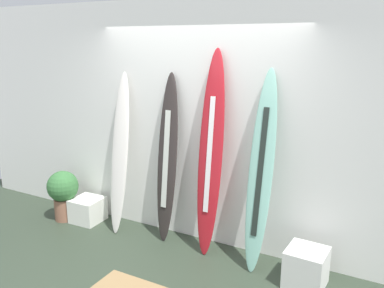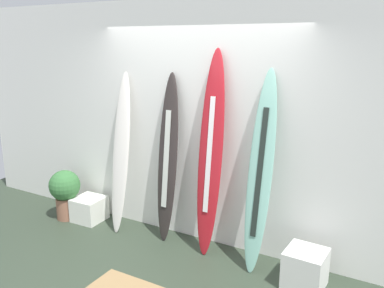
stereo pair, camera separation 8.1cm
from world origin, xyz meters
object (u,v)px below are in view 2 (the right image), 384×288
Objects in this scene: surfboard_seafoam at (260,174)px; potted_plant at (65,191)px; surfboard_crimson at (210,156)px; surfboard_charcoal at (168,160)px; display_block_center at (89,209)px; display_block_left at (305,269)px; surfboard_ivory at (121,154)px.

potted_plant is at bearing -176.68° from surfboard_seafoam.
surfboard_seafoam is (0.59, -0.04, -0.10)m from surfboard_crimson.
surfboard_charcoal reaches higher than display_block_center.
display_block_left is 3.21m from potted_plant.
surfboard_ivory is at bearing -174.33° from surfboard_charcoal.
display_block_center is (-2.35, -0.05, -0.87)m from surfboard_seafoam.
surfboard_charcoal is 5.09× the size of display_block_left.
surfboard_ivory is at bearing 10.17° from potted_plant.
surfboard_ivory is 0.65m from surfboard_charcoal.
surfboard_crimson reaches higher than surfboard_charcoal.
surfboard_ivory is at bearing 176.68° from display_block_left.
surfboard_seafoam reaches higher than surfboard_ivory.
surfboard_seafoam reaches higher than display_block_left.
surfboard_charcoal is at bearing 5.67° from surfboard_ivory.
display_block_left is 0.58× the size of potted_plant.
display_block_center is at bearing 178.20° from display_block_left.
surfboard_crimson is 1.09× the size of surfboard_seafoam.
surfboard_charcoal is at bearing 8.25° from potted_plant.
surfboard_charcoal is 1.16m from surfboard_seafoam.
surfboard_charcoal is 1.89m from display_block_left.
surfboard_ivory reaches higher than display_block_left.
surfboard_charcoal is 1.63m from potted_plant.
surfboard_crimson is at bearing 2.65° from display_block_center.
surfboard_seafoam is at bearing -3.14° from surfboard_charcoal.
surfboard_crimson reaches higher than display_block_left.
potted_plant is (-3.21, -0.02, 0.21)m from display_block_left.
surfboard_crimson is 2.01m from display_block_center.
surfboard_seafoam is (1.80, 0.00, 0.03)m from surfboard_ivory.
surfboard_ivory is 0.99× the size of surfboard_charcoal.
surfboard_charcoal is at bearing 176.86° from surfboard_seafoam.
display_block_center is (-1.19, -0.11, -0.83)m from surfboard_charcoal.
display_block_center is at bearing 19.28° from potted_plant.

